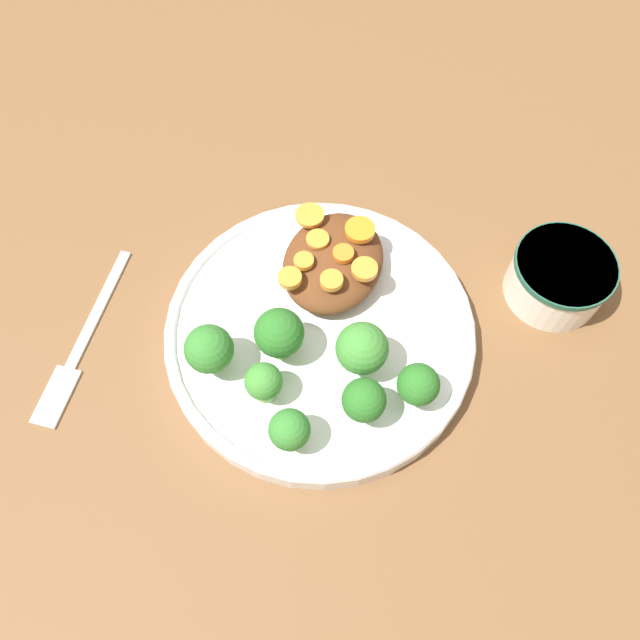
# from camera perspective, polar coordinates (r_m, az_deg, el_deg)

# --- Properties ---
(ground_plane) EXTENTS (4.00, 4.00, 0.00)m
(ground_plane) POSITION_cam_1_polar(r_m,az_deg,el_deg) (0.59, 0.00, -1.68)
(ground_plane) COLOR brown
(plate) EXTENTS (0.28, 0.28, 0.03)m
(plate) POSITION_cam_1_polar(r_m,az_deg,el_deg) (0.57, 0.00, -1.04)
(plate) COLOR white
(plate) RESTS_ON ground_plane
(dip_bowl) EXTENTS (0.09, 0.09, 0.05)m
(dip_bowl) POSITION_cam_1_polar(r_m,az_deg,el_deg) (0.63, 21.04, 3.78)
(dip_bowl) COLOR white
(dip_bowl) RESTS_ON ground_plane
(stew_mound) EXTENTS (0.09, 0.11, 0.04)m
(stew_mound) POSITION_cam_1_polar(r_m,az_deg,el_deg) (0.58, 1.21, 5.31)
(stew_mound) COLOR #5B3319
(stew_mound) RESTS_ON plate
(broccoli_floret_0) EXTENTS (0.03, 0.03, 0.04)m
(broccoli_floret_0) POSITION_cam_1_polar(r_m,az_deg,el_deg) (0.52, -5.16, -5.73)
(broccoli_floret_0) COLOR #7FA85B
(broccoli_floret_0) RESTS_ON plate
(broccoli_floret_1) EXTENTS (0.04, 0.04, 0.06)m
(broccoli_floret_1) POSITION_cam_1_polar(r_m,az_deg,el_deg) (0.53, -3.75, -1.29)
(broccoli_floret_1) COLOR #759E51
(broccoli_floret_1) RESTS_ON plate
(broccoli_floret_2) EXTENTS (0.04, 0.04, 0.05)m
(broccoli_floret_2) POSITION_cam_1_polar(r_m,az_deg,el_deg) (0.51, 4.03, -7.39)
(broccoli_floret_2) COLOR #759E51
(broccoli_floret_2) RESTS_ON plate
(broccoli_floret_3) EXTENTS (0.04, 0.04, 0.06)m
(broccoli_floret_3) POSITION_cam_1_polar(r_m,az_deg,el_deg) (0.52, 3.85, -2.66)
(broccoli_floret_3) COLOR #7FA85B
(broccoli_floret_3) RESTS_ON plate
(broccoli_floret_4) EXTENTS (0.04, 0.04, 0.05)m
(broccoli_floret_4) POSITION_cam_1_polar(r_m,az_deg,el_deg) (0.52, 8.95, -5.91)
(broccoli_floret_4) COLOR #759E51
(broccoli_floret_4) RESTS_ON plate
(broccoli_floret_5) EXTENTS (0.03, 0.03, 0.05)m
(broccoli_floret_5) POSITION_cam_1_polar(r_m,az_deg,el_deg) (0.50, -2.80, -10.09)
(broccoli_floret_5) COLOR #759E51
(broccoli_floret_5) RESTS_ON plate
(broccoli_floret_6) EXTENTS (0.04, 0.04, 0.05)m
(broccoli_floret_6) POSITION_cam_1_polar(r_m,az_deg,el_deg) (0.53, -10.10, -2.68)
(broccoli_floret_6) COLOR #7FA85B
(broccoli_floret_6) RESTS_ON plate
(carrot_slice_0) EXTENTS (0.02, 0.02, 0.01)m
(carrot_slice_0) POSITION_cam_1_polar(r_m,az_deg,el_deg) (0.55, 1.45, 3.51)
(carrot_slice_0) COLOR orange
(carrot_slice_0) RESTS_ON stew_mound
(carrot_slice_1) EXTENTS (0.03, 0.03, 0.00)m
(carrot_slice_1) POSITION_cam_1_polar(r_m,az_deg,el_deg) (0.59, -0.94, 9.55)
(carrot_slice_1) COLOR orange
(carrot_slice_1) RESTS_ON stew_mound
(carrot_slice_2) EXTENTS (0.02, 0.02, 0.00)m
(carrot_slice_2) POSITION_cam_1_polar(r_m,az_deg,el_deg) (0.57, -0.21, 7.39)
(carrot_slice_2) COLOR orange
(carrot_slice_2) RESTS_ON stew_mound
(carrot_slice_3) EXTENTS (0.03, 0.03, 0.01)m
(carrot_slice_3) POSITION_cam_1_polar(r_m,az_deg,el_deg) (0.58, 3.67, 8.23)
(carrot_slice_3) COLOR orange
(carrot_slice_3) RESTS_ON stew_mound
(carrot_slice_4) EXTENTS (0.02, 0.02, 0.01)m
(carrot_slice_4) POSITION_cam_1_polar(r_m,az_deg,el_deg) (0.55, 4.09, 4.66)
(carrot_slice_4) COLOR orange
(carrot_slice_4) RESTS_ON stew_mound
(carrot_slice_5) EXTENTS (0.02, 0.02, 0.01)m
(carrot_slice_5) POSITION_cam_1_polar(r_m,az_deg,el_deg) (0.56, -1.49, 5.42)
(carrot_slice_5) COLOR orange
(carrot_slice_5) RESTS_ON stew_mound
(carrot_slice_6) EXTENTS (0.02, 0.02, 0.01)m
(carrot_slice_6) POSITION_cam_1_polar(r_m,az_deg,el_deg) (0.56, 1.99, 6.13)
(carrot_slice_6) COLOR orange
(carrot_slice_6) RESTS_ON stew_mound
(carrot_slice_7) EXTENTS (0.02, 0.02, 0.01)m
(carrot_slice_7) POSITION_cam_1_polar(r_m,az_deg,el_deg) (0.55, -2.77, 3.85)
(carrot_slice_7) COLOR orange
(carrot_slice_7) RESTS_ON stew_mound
(fork) EXTENTS (0.04, 0.19, 0.01)m
(fork) POSITION_cam_1_polar(r_m,az_deg,el_deg) (0.62, -21.28, -2.61)
(fork) COLOR silver
(fork) RESTS_ON ground_plane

